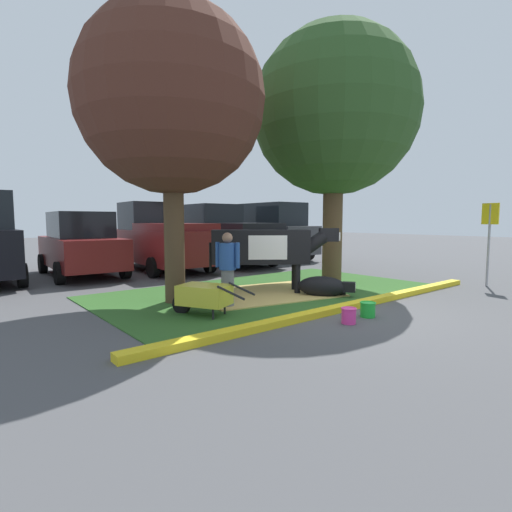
{
  "coord_description": "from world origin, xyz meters",
  "views": [
    {
      "loc": [
        -6.13,
        -4.72,
        1.76
      ],
      "look_at": [
        -0.23,
        2.45,
        0.9
      ],
      "focal_mm": 27.12,
      "sensor_mm": 36.0,
      "label": 1
    }
  ],
  "objects": [
    {
      "name": "wheelbarrow",
      "position": [
        -2.44,
        1.29,
        0.39
      ],
      "size": [
        1.11,
        1.55,
        0.63
      ],
      "color": "gold",
      "rests_on": "ground"
    },
    {
      "name": "shade_tree_right",
      "position": [
        2.59,
        2.44,
        4.74
      ],
      "size": [
        4.6,
        4.6,
        7.07
      ],
      "color": "brown",
      "rests_on": "ground"
    },
    {
      "name": "grass_island",
      "position": [
        0.16,
        2.39,
        0.01
      ],
      "size": [
        8.23,
        4.62,
        0.02
      ],
      "primitive_type": "cube",
      "color": "#2D5B23",
      "rests_on": "ground"
    },
    {
      "name": "pickup_truck_black",
      "position": [
        2.76,
        8.08,
        1.11
      ],
      "size": [
        2.4,
        5.48,
        2.42
      ],
      "color": "black",
      "rests_on": "ground"
    },
    {
      "name": "cow_holstein",
      "position": [
        -0.09,
        2.28,
        1.12
      ],
      "size": [
        2.72,
        2.19,
        1.57
      ],
      "color": "black",
      "rests_on": "ground"
    },
    {
      "name": "bucket_green",
      "position": [
        -0.16,
        -0.67,
        0.14
      ],
      "size": [
        0.29,
        0.29,
        0.28
      ],
      "color": "green",
      "rests_on": "ground"
    },
    {
      "name": "shade_tree_left",
      "position": [
        -2.28,
        2.67,
        4.19
      ],
      "size": [
        3.84,
        3.84,
        6.14
      ],
      "color": "#4C3823",
      "rests_on": "ground"
    },
    {
      "name": "hay_bedding",
      "position": [
        -0.23,
        2.15,
        0.03
      ],
      "size": [
        3.6,
        2.97,
        0.04
      ],
      "primitive_type": "cube",
      "rotation": [
        0.0,
        0.0,
        -0.19
      ],
      "color": "tan",
      "rests_on": "ground"
    },
    {
      "name": "sedan_blue",
      "position": [
        -2.67,
        8.2,
        0.98
      ],
      "size": [
        2.17,
        4.48,
        2.02
      ],
      "color": "maroon",
      "rests_on": "ground"
    },
    {
      "name": "calf_lying",
      "position": [
        0.63,
        1.06,
        0.24
      ],
      "size": [
        1.02,
        1.25,
        0.48
      ],
      "color": "black",
      "rests_on": "ground"
    },
    {
      "name": "person_handler",
      "position": [
        -1.69,
        1.57,
        0.81
      ],
      "size": [
        0.34,
        0.48,
        1.52
      ],
      "color": "slate",
      "rests_on": "ground"
    },
    {
      "name": "bucket_pink",
      "position": [
        -0.8,
        -0.73,
        0.14
      ],
      "size": [
        0.27,
        0.27,
        0.27
      ],
      "color": "#EA3893",
      "rests_on": "ground"
    },
    {
      "name": "curb_yellow",
      "position": [
        0.16,
        -0.07,
        0.06
      ],
      "size": [
        9.43,
        0.24,
        0.12
      ],
      "primitive_type": "cube",
      "color": "yellow",
      "rests_on": "ground"
    },
    {
      "name": "ground_plane",
      "position": [
        0.0,
        0.0,
        0.0
      ],
      "size": [
        80.0,
        80.0,
        0.0
      ],
      "primitive_type": "plane",
      "color": "#4C4C4F"
    },
    {
      "name": "suv_dark_grey",
      "position": [
        5.52,
        8.44,
        1.27
      ],
      "size": [
        2.28,
        4.68,
        2.52
      ],
      "color": "#3D3D42",
      "rests_on": "ground"
    },
    {
      "name": "parking_sign",
      "position": [
        5.16,
        -0.74,
        1.56
      ],
      "size": [
        0.12,
        0.44,
        2.21
      ],
      "color": "#99999E",
      "rests_on": "ground"
    },
    {
      "name": "pickup_truck_maroon",
      "position": [
        -0.02,
        8.17,
        1.11
      ],
      "size": [
        2.4,
        5.48,
        2.42
      ],
      "color": "maroon",
      "rests_on": "ground"
    }
  ]
}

